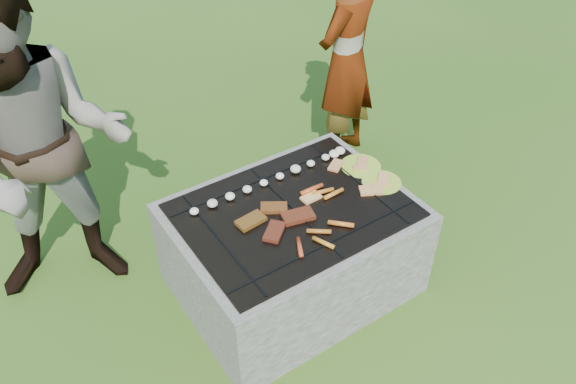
% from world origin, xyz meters
% --- Properties ---
extents(lawn, '(60.00, 60.00, 0.00)m').
position_xyz_m(lawn, '(0.00, 0.00, 0.00)').
color(lawn, '#234611').
rests_on(lawn, ground).
extents(fire_pit, '(1.30, 1.00, 0.62)m').
position_xyz_m(fire_pit, '(0.00, 0.00, 0.28)').
color(fire_pit, '#9F968D').
rests_on(fire_pit, ground).
extents(mushrooms, '(1.06, 0.07, 0.05)m').
position_xyz_m(mushrooms, '(0.12, 0.27, 0.63)').
color(mushrooms, white).
rests_on(mushrooms, fire_pit).
extents(pork_slabs, '(0.41, 0.32, 0.03)m').
position_xyz_m(pork_slabs, '(-0.13, -0.02, 0.62)').
color(pork_slabs, '#9D631C').
rests_on(pork_slabs, fire_pit).
extents(sausages, '(0.51, 0.46, 0.03)m').
position_xyz_m(sausages, '(0.10, -0.13, 0.62)').
color(sausages, '#DC4524').
rests_on(sausages, fire_pit).
extents(bread_on_grate, '(0.45, 0.42, 0.02)m').
position_xyz_m(bread_on_grate, '(0.36, 0.00, 0.62)').
color(bread_on_grate, '#F6C17E').
rests_on(bread_on_grate, fire_pit).
extents(plate_far, '(0.29, 0.29, 0.03)m').
position_xyz_m(plate_far, '(0.56, 0.10, 0.61)').
color(plate_far, yellow).
rests_on(plate_far, fire_pit).
extents(plate_near, '(0.30, 0.30, 0.03)m').
position_xyz_m(plate_near, '(0.56, -0.09, 0.61)').
color(plate_near, gold).
rests_on(plate_near, fire_pit).
extents(cook, '(0.68, 0.56, 1.61)m').
position_xyz_m(cook, '(1.11, 0.94, 0.81)').
color(cook, '#A5988A').
rests_on(cook, ground).
extents(bystander, '(1.12, 1.00, 1.91)m').
position_xyz_m(bystander, '(-1.04, 0.77, 0.95)').
color(bystander, gray).
rests_on(bystander, ground).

